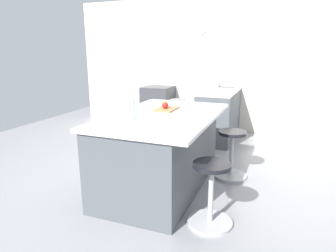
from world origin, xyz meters
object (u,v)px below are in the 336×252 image
object	(u,v)px
apple_red	(165,105)
water_bottle	(132,109)
cutting_board	(166,109)
apple_yellow	(164,103)
stool_by_window	(231,156)
oven_range	(158,107)
stool_middle	(211,196)
kitchen_island	(160,151)
fruit_bowl	(180,102)

from	to	relation	value
apple_red	water_bottle	world-z (taller)	water_bottle
cutting_board	apple_yellow	bearing A→B (deg)	-148.05
apple_red	stool_by_window	bearing A→B (deg)	114.13
oven_range	stool_by_window	size ratio (longest dim) A/B	1.41
stool_middle	apple_yellow	xyz separation A→B (m)	(-0.97, -0.86, 0.68)
oven_range	cutting_board	world-z (taller)	cutting_board
apple_red	stool_middle	bearing A→B (deg)	43.80
kitchen_island	stool_middle	distance (m)	0.98
stool_middle	fruit_bowl	size ratio (longest dim) A/B	2.43
kitchen_island	cutting_board	world-z (taller)	cutting_board
stool_by_window	stool_middle	size ratio (longest dim) A/B	1.00
cutting_board	apple_red	xyz separation A→B (m)	(0.01, -0.01, 0.05)
stool_by_window	cutting_board	xyz separation A→B (m)	(0.34, -0.79, 0.63)
stool_middle	water_bottle	world-z (taller)	water_bottle
apple_yellow	fruit_bowl	bearing A→B (deg)	152.36
apple_yellow	oven_range	bearing A→B (deg)	-155.31
apple_yellow	kitchen_island	bearing A→B (deg)	15.34
fruit_bowl	stool_by_window	bearing A→B (deg)	86.93
kitchen_island	water_bottle	bearing A→B (deg)	-23.21
apple_red	fruit_bowl	world-z (taller)	apple_red
kitchen_island	apple_red	size ratio (longest dim) A/B	23.08
cutting_board	water_bottle	bearing A→B (deg)	-12.40
apple_yellow	water_bottle	size ratio (longest dim) A/B	0.23
stool_middle	fruit_bowl	distance (m)	1.57
oven_range	water_bottle	size ratio (longest dim) A/B	2.83
apple_red	water_bottle	xyz separation A→B (m)	(0.62, -0.13, 0.06)
stool_middle	water_bottle	xyz separation A→B (m)	(-0.21, -0.92, 0.74)
stool_by_window	fruit_bowl	world-z (taller)	fruit_bowl
oven_range	fruit_bowl	xyz separation A→B (m)	(2.01, 1.17, 0.51)
fruit_bowl	cutting_board	bearing A→B (deg)	-7.97
kitchen_island	cutting_board	xyz separation A→B (m)	(-0.25, -0.02, 0.46)
apple_yellow	fruit_bowl	world-z (taller)	apple_yellow
cutting_board	water_bottle	size ratio (longest dim) A/B	1.15
fruit_bowl	kitchen_island	bearing A→B (deg)	-2.62
kitchen_island	apple_yellow	bearing A→B (deg)	-164.66
apple_yellow	stool_by_window	bearing A→B (deg)	103.86
apple_red	apple_yellow	world-z (taller)	apple_red
cutting_board	water_bottle	xyz separation A→B (m)	(0.63, -0.14, 0.11)
kitchen_island	apple_yellow	xyz separation A→B (m)	(-0.38, -0.10, 0.51)
kitchen_island	oven_range	bearing A→B (deg)	-156.57
stool_by_window	cutting_board	bearing A→B (deg)	-66.59
stool_by_window	water_bottle	bearing A→B (deg)	-43.61
stool_by_window	fruit_bowl	xyz separation A→B (m)	(-0.04, -0.73, 0.66)
kitchen_island	cutting_board	bearing A→B (deg)	-174.45
kitchen_island	apple_yellow	size ratio (longest dim) A/B	26.05
water_bottle	cutting_board	bearing A→B (deg)	167.60
oven_range	apple_red	xyz separation A→B (m)	(2.41, 1.11, 0.53)
stool_by_window	apple_yellow	world-z (taller)	apple_yellow
apple_red	water_bottle	distance (m)	0.63
stool_middle	apple_red	distance (m)	1.33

